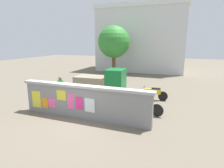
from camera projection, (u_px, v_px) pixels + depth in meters
ground at (129, 85)px, 16.63m from camera, size 60.00×60.00×0.00m
poster_wall at (83, 102)px, 9.16m from camera, size 6.90×0.42×1.69m
auto_rickshaw_truck at (103, 82)px, 13.55m from camera, size 3.68×1.71×1.85m
motorcycle at (153, 93)px, 12.18m from camera, size 1.90×0.56×0.87m
bicycle_near at (147, 108)px, 9.73m from camera, size 1.70×0.44×0.95m
bicycle_far at (86, 104)px, 10.42m from camera, size 1.67×0.54×0.95m
person_walking at (61, 86)px, 11.75m from camera, size 0.44×0.44×1.62m
tree_roadside at (114, 42)px, 20.32m from camera, size 3.45×3.45×5.42m
building_background at (142, 39)px, 24.55m from camera, size 11.13×6.16×8.15m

